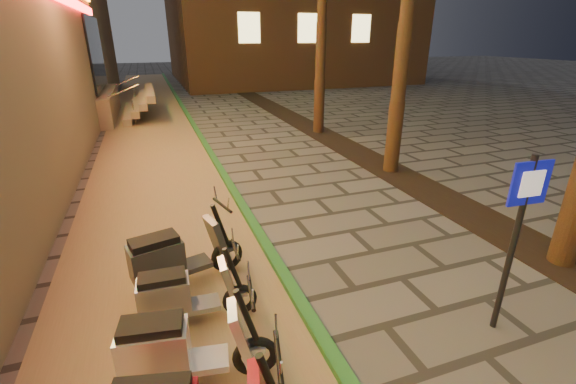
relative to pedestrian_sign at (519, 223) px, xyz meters
name	(u,v)px	position (x,y,z in m)	size (l,w,h in m)	color
parking_strip	(155,162)	(-3.92, 8.82, -1.50)	(3.40, 60.00, 0.01)	#8C7251
green_curb	(212,156)	(-2.22, 8.82, -1.45)	(0.18, 60.00, 0.10)	#26662A
planting_strip	(438,196)	(2.28, 3.82, -1.49)	(1.20, 40.00, 0.02)	black
pedestrian_sign	(519,223)	(0.00, 0.00, 0.00)	(0.51, 0.10, 2.32)	black
scooter_7	(180,349)	(-3.87, 0.42, -1.00)	(1.64, 0.68, 1.15)	black
scooter_8	(184,295)	(-3.75, 1.38, -1.05)	(1.49, 0.52, 1.05)	black
scooter_9	(175,257)	(-3.78, 2.24, -0.98)	(1.71, 0.84, 1.21)	black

